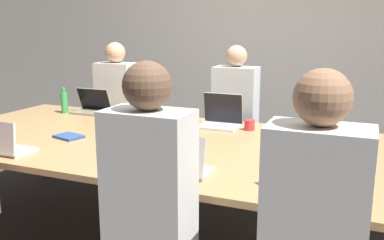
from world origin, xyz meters
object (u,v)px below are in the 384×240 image
laptop_near_left (0,143)px  person_near_midright (150,213)px  person_far_left (117,111)px  bottle_far_left (64,102)px  cup_near_midright (146,161)px  laptop_far_left (92,106)px  cup_far_center (250,125)px  stapler (112,136)px  laptop_far_center (221,117)px  laptop_near_right (316,178)px  cup_near_right (367,184)px  laptop_near_midright (181,163)px  person_far_center (235,121)px

laptop_near_left → person_near_midright: (1.29, -0.35, -0.11)m
person_far_left → person_near_midright: person_near_midright is taller
bottle_far_left → cup_near_midright: bearing=-37.1°
laptop_far_left → cup_far_center: laptop_far_left is taller
person_near_midright → stapler: person_near_midright is taller
laptop_far_center → laptop_near_right: 1.50m
bottle_far_left → cup_far_center: 1.82m
laptop_near_left → cup_near_right: bearing=-175.2°
stapler → laptop_near_midright: bearing=-56.1°
person_far_left → stapler: person_far_left is taller
laptop_far_center → person_near_midright: bearing=-82.7°
person_far_center → laptop_near_right: person_far_center is taller
laptop_near_left → stapler: laptop_near_left is taller
person_far_left → laptop_far_center: (1.29, -0.45, 0.13)m
bottle_far_left → cup_far_center: bottle_far_left is taller
laptop_far_center → cup_far_center: bearing=-8.7°
bottle_far_left → person_far_left: bearing=60.8°
bottle_far_left → stapler: bearing=-34.2°
laptop_near_midright → cup_near_midright: size_ratio=3.58×
cup_near_midright → stapler: (-0.55, 0.49, -0.02)m
person_far_left → laptop_near_midright: bearing=-48.4°
cup_far_center → person_near_midright: bearing=-91.7°
laptop_far_center → stapler: bearing=-131.5°
cup_far_center → cup_near_midright: (-0.32, -1.14, -0.00)m
laptop_far_left → stapler: 1.04m
laptop_near_midright → stapler: bearing=-33.1°
laptop_far_left → person_far_center: person_far_center is taller
person_far_center → laptop_near_midright: (0.21, -1.71, 0.13)m
cup_far_center → cup_near_midright: size_ratio=0.96×
laptop_near_right → cup_near_right: 0.26m
cup_far_center → cup_near_right: 1.38m
cup_near_right → stapler: (-1.75, 0.41, -0.02)m
cup_near_right → laptop_far_center: bearing=136.0°
bottle_far_left → laptop_far_center: 1.57m
laptop_far_left → laptop_near_midright: size_ratio=1.07×
laptop_near_left → stapler: (0.47, 0.60, -0.04)m
bottle_far_left → person_far_center: size_ratio=0.18×
laptop_near_right → person_far_left: bearing=-36.7°
person_far_center → cup_near_midright: bearing=-91.1°
laptop_near_left → person_far_center: 2.08m
laptop_near_midright → person_far_left: bearing=-48.4°
laptop_far_left → laptop_near_midright: (1.50, -1.27, 0.00)m
person_far_left → laptop_near_right: (2.20, -1.64, 0.13)m
laptop_far_left → person_near_midright: bearing=-48.0°
laptop_near_midright → person_far_center: bearing=-83.1°
laptop_far_left → cup_near_midright: 1.77m
laptop_near_left → bottle_far_left: bottle_far_left is taller
person_far_center → cup_far_center: size_ratio=16.24×
bottle_far_left → cup_far_center: size_ratio=2.92×
laptop_near_left → cup_near_midright: 1.02m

